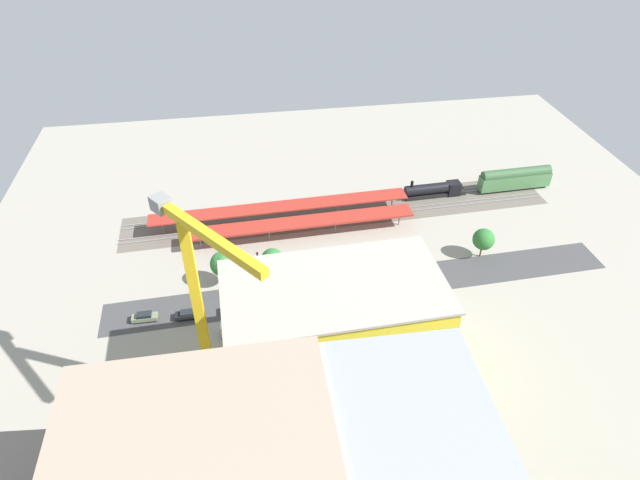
# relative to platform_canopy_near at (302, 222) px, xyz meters

# --- Properties ---
(ground_plane) EXTENTS (164.83, 164.83, 0.00)m
(ground_plane) POSITION_rel_platform_canopy_near_xyz_m (-10.17, 13.37, -3.82)
(ground_plane) COLOR #9E998C
(ground_plane) RESTS_ON ground
(rail_bed) EXTENTS (103.42, 17.12, 0.01)m
(rail_bed) POSITION_rel_platform_canopy_near_xyz_m (-10.17, -8.60, -3.82)
(rail_bed) COLOR #665E54
(rail_bed) RESTS_ON ground
(street_asphalt) EXTENTS (103.27, 12.51, 0.01)m
(street_asphalt) POSITION_rel_platform_canopy_near_xyz_m (-10.17, 18.79, -3.82)
(street_asphalt) COLOR #424244
(street_asphalt) RESTS_ON ground
(track_rails) EXTENTS (102.96, 10.69, 0.12)m
(track_rails) POSITION_rel_platform_canopy_near_xyz_m (-10.17, -8.60, -3.64)
(track_rails) COLOR #9E9EA8
(track_rails) RESTS_ON ground
(platform_canopy_near) EXTENTS (50.82, 6.39, 4.08)m
(platform_canopy_near) POSITION_rel_platform_canopy_near_xyz_m (0.00, 0.00, 0.00)
(platform_canopy_near) COLOR #A82D23
(platform_canopy_near) RESTS_ON ground
(platform_canopy_far) EXTENTS (60.48, 6.67, 4.03)m
(platform_canopy_far) POSITION_rel_platform_canopy_near_xyz_m (4.12, -6.99, 0.02)
(platform_canopy_far) COLOR #A82D23
(platform_canopy_far) RESTS_ON ground
(locomotive) EXTENTS (15.93, 3.19, 5.01)m
(locomotive) POSITION_rel_platform_canopy_near_xyz_m (-35.25, -11.41, -2.06)
(locomotive) COLOR black
(locomotive) RESTS_ON ground
(passenger_coach) EXTENTS (18.91, 3.50, 5.98)m
(passenger_coach) POSITION_rel_platform_canopy_near_xyz_m (-56.19, -11.41, -0.66)
(passenger_coach) COLOR black
(passenger_coach) RESTS_ON ground
(parked_car_0) EXTENTS (4.25, 1.79, 1.72)m
(parked_car_0) POSITION_rel_platform_canopy_near_xyz_m (-23.50, 21.98, -3.05)
(parked_car_0) COLOR black
(parked_car_0) RESTS_ON ground
(parked_car_1) EXTENTS (4.53, 1.97, 1.79)m
(parked_car_1) POSITION_rel_platform_canopy_near_xyz_m (-15.05, 21.73, -3.03)
(parked_car_1) COLOR black
(parked_car_1) RESTS_ON ground
(parked_car_2) EXTENTS (4.60, 1.89, 1.78)m
(parked_car_2) POSITION_rel_platform_canopy_near_xyz_m (-6.82, 21.87, -3.03)
(parked_car_2) COLOR black
(parked_car_2) RESTS_ON ground
(parked_car_3) EXTENTS (4.73, 1.79, 1.52)m
(parked_car_3) POSITION_rel_platform_canopy_near_xyz_m (0.27, 22.20, -3.14)
(parked_car_3) COLOR black
(parked_car_3) RESTS_ON ground
(parked_car_4) EXTENTS (4.68, 2.04, 1.77)m
(parked_car_4) POSITION_rel_platform_canopy_near_xyz_m (9.18, 22.58, -3.04)
(parked_car_4) COLOR black
(parked_car_4) RESTS_ON ground
(parked_car_5) EXTENTS (4.17, 1.99, 1.60)m
(parked_car_5) POSITION_rel_platform_canopy_near_xyz_m (16.59, 22.21, -3.10)
(parked_car_5) COLOR black
(parked_car_5) RESTS_ON ground
(parked_car_6) EXTENTS (4.69, 1.78, 1.57)m
(parked_car_6) POSITION_rel_platform_canopy_near_xyz_m (24.93, 22.29, -3.11)
(parked_car_6) COLOR black
(parked_car_6) RESTS_ON ground
(parked_car_7) EXTENTS (4.77, 1.75, 1.71)m
(parked_car_7) POSITION_rel_platform_canopy_near_xyz_m (32.89, 21.70, -3.06)
(parked_car_7) COLOR black
(parked_car_7) RESTS_ON ground
(construction_building) EXTENTS (32.30, 18.26, 21.56)m
(construction_building) POSITION_rel_platform_canopy_near_xyz_m (0.73, 41.77, 6.96)
(construction_building) COLOR yellow
(construction_building) RESTS_ON ground
(construction_roof_slab) EXTENTS (32.92, 18.88, 0.40)m
(construction_roof_slab) POSITION_rel_platform_canopy_near_xyz_m (0.73, 41.77, 17.95)
(construction_roof_slab) COLOR #ADA89E
(construction_roof_slab) RESTS_ON construction_building
(tower_crane) EXTENTS (14.01, 17.84, 36.85)m
(tower_crane) POSITION_rel_platform_canopy_near_xyz_m (19.39, 42.60, 17.07)
(tower_crane) COLOR gray
(tower_crane) RESTS_ON ground
(box_truck_0) EXTENTS (9.35, 2.65, 3.39)m
(box_truck_0) POSITION_rel_platform_canopy_near_xyz_m (-9.48, 26.47, -2.15)
(box_truck_0) COLOR black
(box_truck_0) RESTS_ON ground
(box_truck_1) EXTENTS (9.17, 2.91, 3.20)m
(box_truck_1) POSITION_rel_platform_canopy_near_xyz_m (14.09, 28.20, -2.24)
(box_truck_1) COLOR black
(box_truck_1) RESTS_ON ground
(box_truck_2) EXTENTS (8.50, 2.74, 3.61)m
(box_truck_2) POSITION_rel_platform_canopy_near_xyz_m (2.88, 27.88, -2.07)
(box_truck_2) COLOR black
(box_truck_2) RESTS_ON ground
(street_tree_0) EXTENTS (5.12, 5.12, 8.05)m
(street_tree_0) POSITION_rel_platform_canopy_near_xyz_m (17.18, 14.09, 1.64)
(street_tree_0) COLOR brown
(street_tree_0) RESTS_ON ground
(street_tree_1) EXTENTS (4.62, 4.62, 7.61)m
(street_tree_1) POSITION_rel_platform_canopy_near_xyz_m (7.94, 14.02, 1.44)
(street_tree_1) COLOR brown
(street_tree_1) RESTS_ON ground
(street_tree_2) EXTENTS (4.66, 4.66, 6.85)m
(street_tree_2) POSITION_rel_platform_canopy_near_xyz_m (-37.02, 13.42, 0.69)
(street_tree_2) COLOR brown
(street_tree_2) RESTS_ON ground
(street_tree_3) EXTENTS (5.13, 5.13, 7.85)m
(street_tree_3) POSITION_rel_platform_canopy_near_xyz_m (17.72, 13.78, 1.44)
(street_tree_3) COLOR brown
(street_tree_3) RESTS_ON ground
(traffic_light) EXTENTS (0.50, 0.36, 7.34)m
(traffic_light) POSITION_rel_platform_canopy_near_xyz_m (10.83, 13.85, 0.99)
(traffic_light) COLOR #333333
(traffic_light) RESTS_ON ground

